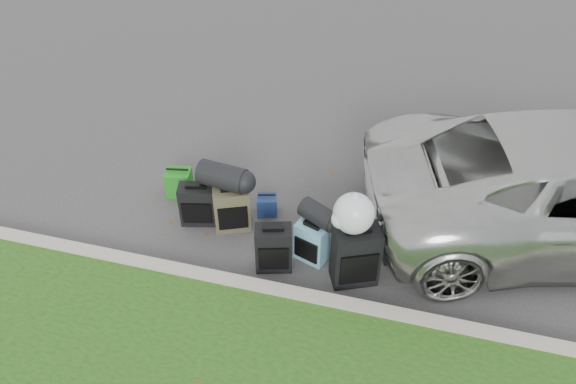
% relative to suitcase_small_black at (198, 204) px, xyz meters
% --- Properties ---
extents(ground, '(120.00, 120.00, 0.00)m').
position_rel_suitcase_small_black_xyz_m(ground, '(1.23, 0.03, -0.29)').
color(ground, '#383535').
rests_on(ground, ground).
extents(curb, '(120.00, 0.18, 0.15)m').
position_rel_suitcase_small_black_xyz_m(curb, '(1.23, -0.97, -0.21)').
color(curb, '#9E937F').
rests_on(curb, ground).
extents(suitcase_small_black, '(0.51, 0.35, 0.57)m').
position_rel_suitcase_small_black_xyz_m(suitcase_small_black, '(0.00, 0.00, 0.00)').
color(suitcase_small_black, black).
rests_on(suitcase_small_black, ground).
extents(suitcase_large_black_left, '(0.48, 0.36, 0.62)m').
position_rel_suitcase_small_black_xyz_m(suitcase_large_black_left, '(1.15, -0.52, 0.02)').
color(suitcase_large_black_left, black).
rests_on(suitcase_large_black_left, ground).
extents(suitcase_olive, '(0.52, 0.43, 0.62)m').
position_rel_suitcase_small_black_xyz_m(suitcase_olive, '(0.46, 0.02, 0.02)').
color(suitcase_olive, '#383423').
rests_on(suitcase_olive, ground).
extents(suitcase_teal, '(0.43, 0.33, 0.54)m').
position_rel_suitcase_small_black_xyz_m(suitcase_teal, '(1.56, -0.28, -0.02)').
color(suitcase_teal, teal).
rests_on(suitcase_teal, ground).
extents(suitcase_large_black_right, '(0.60, 0.50, 0.78)m').
position_rel_suitcase_small_black_xyz_m(suitcase_large_black_right, '(2.11, -0.48, 0.10)').
color(suitcase_large_black_right, black).
rests_on(suitcase_large_black_right, ground).
extents(tote_green, '(0.38, 0.33, 0.38)m').
position_rel_suitcase_small_black_xyz_m(tote_green, '(-0.47, 0.45, -0.10)').
color(tote_green, '#1E7C1B').
rests_on(tote_green, ground).
extents(tote_navy, '(0.30, 0.27, 0.28)m').
position_rel_suitcase_small_black_xyz_m(tote_navy, '(0.81, 0.37, -0.15)').
color(tote_navy, navy).
rests_on(tote_navy, ground).
extents(duffel_left, '(0.62, 0.39, 0.32)m').
position_rel_suitcase_small_black_xyz_m(duffel_left, '(0.35, 0.05, 0.49)').
color(duffel_left, black).
rests_on(duffel_left, suitcase_olive).
extents(duffel_right, '(0.51, 0.43, 0.25)m').
position_rel_suitcase_small_black_xyz_m(duffel_right, '(1.61, -0.20, 0.37)').
color(duffel_right, black).
rests_on(duffel_right, suitcase_teal).
extents(trash_bag, '(0.46, 0.46, 0.46)m').
position_rel_suitcase_small_black_xyz_m(trash_bag, '(2.04, -0.46, 0.72)').
color(trash_bag, silver).
rests_on(trash_bag, suitcase_large_black_right).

